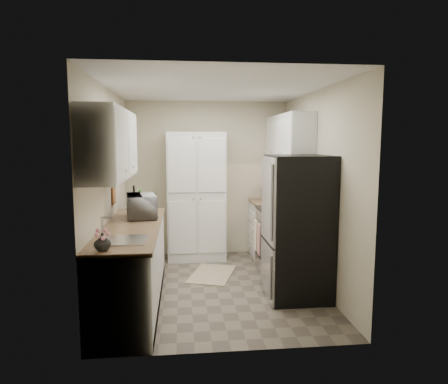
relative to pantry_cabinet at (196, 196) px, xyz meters
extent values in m
plane|color=#665B4C|center=(0.20, -1.32, -1.00)|extent=(3.20, 3.20, 0.00)
cube|color=beige|center=(0.20, 0.28, 0.25)|extent=(2.60, 0.04, 2.50)
cube|color=beige|center=(0.20, -2.92, 0.25)|extent=(2.60, 0.04, 2.50)
cube|color=beige|center=(-1.10, -1.32, 0.25)|extent=(0.04, 3.20, 2.50)
cube|color=beige|center=(1.50, -1.32, 0.25)|extent=(0.04, 3.20, 2.50)
cube|color=white|center=(0.20, -1.32, 1.50)|extent=(2.60, 3.20, 0.04)
cube|color=silver|center=(-0.93, -2.07, 0.83)|extent=(0.33, 1.60, 0.70)
cube|color=silver|center=(1.33, -0.50, 0.89)|extent=(0.33, 1.55, 0.58)
cube|color=#99999E|center=(1.27, -0.93, 0.52)|extent=(0.45, 0.76, 0.13)
cube|color=#B7B7BC|center=(-0.79, -2.47, -0.07)|extent=(0.45, 0.40, 0.02)
cube|color=brown|center=(-1.09, -1.12, 0.18)|extent=(0.02, 0.22, 0.22)
cube|color=silver|center=(0.00, 0.00, 0.00)|extent=(0.90, 0.55, 2.00)
cube|color=silver|center=(-0.79, -1.75, -0.56)|extent=(0.60, 2.30, 0.88)
cube|color=#846647|center=(-0.79, -1.75, -0.10)|extent=(0.63, 2.33, 0.04)
cube|color=silver|center=(1.19, -0.12, -0.56)|extent=(0.60, 0.80, 0.88)
cube|color=#846647|center=(1.19, -0.12, -0.10)|extent=(0.63, 0.83, 0.04)
cube|color=#B7B7BC|center=(1.17, -0.93, -0.55)|extent=(0.64, 0.76, 0.90)
cube|color=black|center=(1.17, -0.93, -0.08)|extent=(0.66, 0.78, 0.03)
cube|color=black|center=(1.46, -0.93, 0.02)|extent=(0.06, 0.76, 0.22)
cube|color=#CD8486|center=(0.80, -1.06, -0.45)|extent=(0.01, 0.16, 0.42)
cube|color=#F7E6CA|center=(0.80, -0.83, -0.45)|extent=(0.01, 0.16, 0.42)
cube|color=#B7B7BC|center=(1.14, -1.73, -0.15)|extent=(0.70, 0.72, 1.70)
imported|color=#ADAEB2|center=(-0.72, -1.28, 0.06)|extent=(0.43, 0.57, 0.29)
cylinder|color=black|center=(-0.87, -0.79, 0.08)|extent=(0.08, 0.08, 0.32)
imported|color=silver|center=(-0.91, -2.78, 0.00)|extent=(0.19, 0.19, 0.15)
cube|color=#4F903C|center=(-0.78, -0.62, 0.07)|extent=(0.03, 0.24, 0.29)
cube|color=#B4B5B9|center=(1.18, -0.13, 0.03)|extent=(0.37, 0.43, 0.23)
cube|color=tan|center=(0.18, -0.83, -0.99)|extent=(0.77, 0.98, 0.01)
camera|label=1|loc=(-0.21, -6.24, 0.86)|focal=32.00mm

